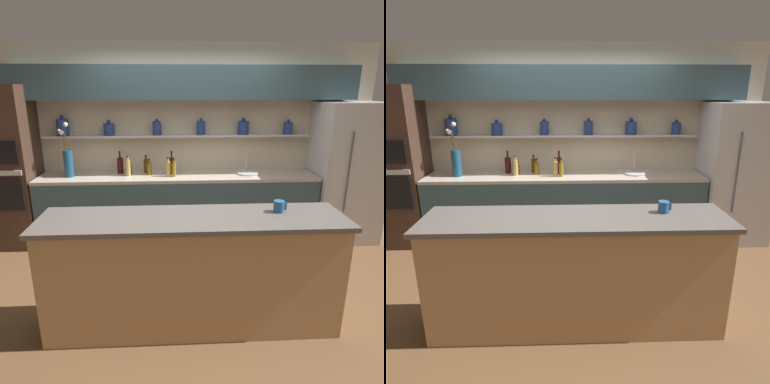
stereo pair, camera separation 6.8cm
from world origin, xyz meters
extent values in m
plane|color=brown|center=(0.00, 0.00, 0.00)|extent=(12.00, 12.00, 0.00)
cube|color=beige|center=(0.00, 1.60, 1.30)|extent=(5.20, 0.10, 2.60)
cube|color=#B7B7BC|center=(-0.09, 1.46, 1.41)|extent=(3.55, 0.18, 0.02)
cylinder|color=navy|center=(-1.60, 1.45, 1.53)|extent=(0.15, 0.15, 0.22)
sphere|color=navy|center=(-1.60, 1.45, 1.66)|extent=(0.05, 0.05, 0.05)
cylinder|color=navy|center=(-1.00, 1.45, 1.50)|extent=(0.14, 0.14, 0.16)
sphere|color=navy|center=(-1.00, 1.45, 1.60)|extent=(0.05, 0.05, 0.05)
cylinder|color=navy|center=(-0.37, 1.45, 1.51)|extent=(0.11, 0.11, 0.18)
sphere|color=navy|center=(-0.37, 1.45, 1.62)|extent=(0.04, 0.04, 0.04)
cylinder|color=navy|center=(0.22, 1.45, 1.51)|extent=(0.11, 0.11, 0.18)
sphere|color=navy|center=(0.22, 1.45, 1.62)|extent=(0.04, 0.04, 0.04)
cylinder|color=navy|center=(0.80, 1.45, 1.51)|extent=(0.15, 0.15, 0.17)
sphere|color=navy|center=(0.80, 1.45, 1.62)|extent=(0.05, 0.05, 0.05)
cylinder|color=navy|center=(1.42, 1.45, 1.50)|extent=(0.12, 0.12, 0.16)
sphere|color=navy|center=(1.42, 1.45, 1.60)|extent=(0.04, 0.04, 0.04)
cube|color=#334C56|center=(0.00, 1.38, 2.09)|extent=(4.42, 0.34, 0.42)
cube|color=#334C56|center=(-0.09, 1.24, 0.44)|extent=(3.65, 0.62, 0.88)
cube|color=#ADA393|center=(-0.09, 1.24, 0.90)|extent=(3.65, 0.62, 0.04)
cube|color=tan|center=(0.00, -0.57, 0.49)|extent=(2.46, 0.55, 0.98)
cube|color=#56514C|center=(0.00, -0.57, 1.00)|extent=(2.52, 0.61, 0.04)
cube|color=#B7B7BC|center=(2.18, 1.20, 0.93)|extent=(0.85, 0.70, 1.86)
cylinder|color=#4C4C51|center=(2.02, 0.83, 1.02)|extent=(0.02, 0.02, 1.02)
cube|color=#3D281E|center=(-2.27, 1.24, 1.03)|extent=(0.66, 0.62, 2.07)
cube|color=black|center=(-2.27, 0.92, 0.78)|extent=(0.56, 0.02, 0.40)
cylinder|color=navy|center=(-1.50, 1.21, 1.10)|extent=(0.12, 0.12, 0.35)
cylinder|color=#4C3319|center=(-1.51, 1.21, 1.38)|extent=(0.02, 0.03, 0.23)
sphere|color=silver|center=(-1.55, 1.18, 1.50)|extent=(0.06, 0.06, 0.06)
cylinder|color=#4C3319|center=(-1.53, 1.21, 1.39)|extent=(0.02, 0.06, 0.24)
sphere|color=silver|center=(-1.57, 1.20, 1.52)|extent=(0.04, 0.04, 0.04)
cylinder|color=#4C3319|center=(-1.49, 1.19, 1.43)|extent=(0.08, 0.05, 0.32)
sphere|color=silver|center=(-1.47, 1.15, 1.60)|extent=(0.06, 0.06, 0.06)
cylinder|color=#4C3319|center=(-1.52, 1.23, 1.37)|extent=(0.02, 0.02, 0.21)
sphere|color=silver|center=(-1.55, 1.25, 1.48)|extent=(0.05, 0.05, 0.05)
cylinder|color=#B7B7BC|center=(0.84, 1.24, 0.93)|extent=(0.29, 0.29, 0.02)
cylinder|color=#B7B7BC|center=(0.84, 1.35, 1.05)|extent=(0.02, 0.02, 0.22)
cylinder|color=#B7B7BC|center=(0.84, 1.29, 1.16)|extent=(0.02, 0.12, 0.02)
cylinder|color=olive|center=(-0.15, 1.15, 1.00)|extent=(0.05, 0.05, 0.17)
cylinder|color=olive|center=(-0.15, 1.15, 1.11)|extent=(0.03, 0.03, 0.05)
cylinder|color=black|center=(-0.15, 1.15, 1.15)|extent=(0.03, 0.03, 0.01)
cylinder|color=tan|center=(-0.75, 1.23, 1.02)|extent=(0.06, 0.06, 0.20)
cylinder|color=tan|center=(-0.75, 1.23, 1.14)|extent=(0.03, 0.03, 0.04)
cylinder|color=black|center=(-0.75, 1.23, 1.17)|extent=(0.03, 0.03, 0.01)
cylinder|color=#380C0C|center=(-0.18, 1.31, 1.03)|extent=(0.08, 0.08, 0.21)
cylinder|color=#380C0C|center=(-0.18, 1.31, 1.17)|extent=(0.02, 0.02, 0.08)
cylinder|color=black|center=(-0.18, 1.31, 1.22)|extent=(0.03, 0.03, 0.01)
cylinder|color=#9E4C0A|center=(-0.73, 1.32, 0.98)|extent=(0.05, 0.05, 0.12)
cylinder|color=#9E4C0A|center=(-0.73, 1.32, 1.06)|extent=(0.03, 0.03, 0.04)
cylinder|color=black|center=(-0.73, 1.32, 1.08)|extent=(0.03, 0.03, 0.01)
cylinder|color=#380C0C|center=(-0.87, 1.37, 1.02)|extent=(0.08, 0.08, 0.21)
cylinder|color=#380C0C|center=(-0.87, 1.37, 1.17)|extent=(0.02, 0.02, 0.08)
cylinder|color=black|center=(-0.87, 1.37, 1.21)|extent=(0.03, 0.03, 0.01)
cylinder|color=tan|center=(-0.22, 1.17, 1.02)|extent=(0.06, 0.06, 0.19)
cylinder|color=tan|center=(-0.22, 1.17, 1.13)|extent=(0.03, 0.03, 0.04)
cylinder|color=black|center=(-0.22, 1.17, 1.16)|extent=(0.03, 0.03, 0.01)
cylinder|color=#4C2D0C|center=(-0.52, 1.40, 1.01)|extent=(0.06, 0.06, 0.18)
cylinder|color=#4C2D0C|center=(-0.52, 1.40, 1.12)|extent=(0.03, 0.03, 0.04)
cylinder|color=black|center=(-0.52, 1.40, 1.15)|extent=(0.03, 0.03, 0.01)
cylinder|color=brown|center=(-0.47, 1.26, 1.00)|extent=(0.06, 0.06, 0.15)
cylinder|color=brown|center=(-0.47, 1.26, 1.10)|extent=(0.03, 0.03, 0.05)
cylinder|color=black|center=(-0.47, 1.26, 1.13)|extent=(0.03, 0.03, 0.01)
cylinder|color=#235184|center=(0.73, -0.49, 1.07)|extent=(0.09, 0.09, 0.10)
cube|color=#235184|center=(0.79, -0.49, 1.07)|extent=(0.02, 0.01, 0.06)
camera|label=1|loc=(-0.15, -3.18, 2.04)|focal=32.00mm
camera|label=2|loc=(-0.08, -3.18, 2.04)|focal=32.00mm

